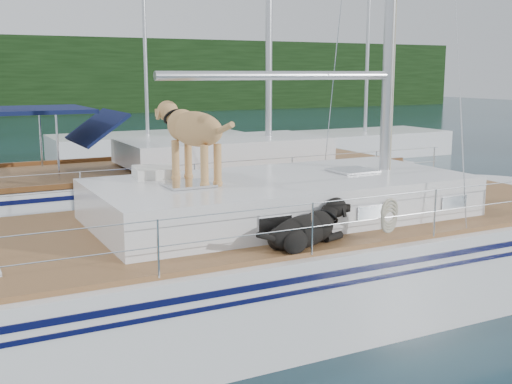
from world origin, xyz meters
TOP-DOWN VIEW (x-y plane):
  - ground at (0.00, 0.00)m, footprint 120.00×120.00m
  - main_sailboat at (0.09, -0.00)m, footprint 12.00×3.80m
  - neighbor_sailboat at (1.62, 6.13)m, footprint 11.00×3.50m
  - bg_boat_center at (4.00, 16.00)m, footprint 7.20×3.00m
  - bg_boat_east at (12.00, 13.00)m, footprint 6.40×3.00m

SIDE VIEW (x-z plane):
  - ground at x=0.00m, z-range 0.00..0.00m
  - bg_boat_center at x=4.00m, z-range -5.37..6.28m
  - bg_boat_east at x=12.00m, z-range -5.37..6.28m
  - neighbor_sailboat at x=1.62m, z-range -6.02..7.28m
  - main_sailboat at x=0.09m, z-range -6.32..7.69m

